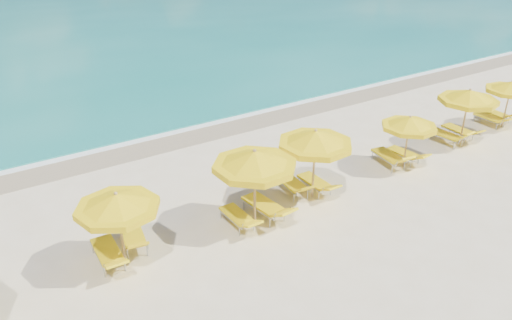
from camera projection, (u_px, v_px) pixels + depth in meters
ground_plane at (281, 210)px, 16.31m from camera, size 120.00×120.00×0.00m
ocean at (12, 7)px, 52.25m from camera, size 120.00×80.00×0.30m
wet_sand_band at (182, 135)px, 21.86m from camera, size 120.00×2.60×0.01m
foam_line at (174, 129)px, 22.45m from camera, size 120.00×1.20×0.03m
whitecap_far at (182, 41)px, 38.24m from camera, size 18.00×0.30×0.05m
umbrella_2 at (117, 203)px, 12.94m from camera, size 2.58×2.58×2.28m
umbrella_3 at (255, 161)px, 14.58m from camera, size 3.30×3.30×2.59m
umbrella_4 at (315, 140)px, 16.10m from camera, size 3.13×3.13×2.52m
umbrella_5 at (409, 123)px, 18.34m from camera, size 2.63×2.63×2.09m
umbrella_6 at (469, 97)px, 20.14m from camera, size 2.69×2.69×2.42m
umbrella_7 at (511, 87)px, 21.93m from camera, size 2.56×2.56×2.17m
lounger_2_left at (108, 256)px, 13.74m from camera, size 0.72×1.94×0.74m
lounger_2_right at (134, 240)px, 14.39m from camera, size 0.93×1.90×0.82m
lounger_3_left at (238, 220)px, 15.42m from camera, size 0.58×1.75×0.65m
lounger_3_right at (265, 210)px, 15.86m from camera, size 0.85×2.10×0.80m
lounger_4_left at (293, 188)px, 17.19m from camera, size 0.82×1.87×0.80m
lounger_4_right at (315, 186)px, 17.34m from camera, size 0.62×1.81×0.68m
lounger_5_left at (389, 160)px, 19.11m from camera, size 0.91×1.95×0.84m
lounger_5_right at (404, 156)px, 19.46m from camera, size 0.68×1.75×0.64m
lounger_6_left at (446, 139)px, 20.94m from camera, size 0.70×1.85×0.87m
lounger_6_right at (458, 133)px, 21.49m from camera, size 0.65×1.83×0.71m
lounger_7_left at (490, 121)px, 22.76m from camera, size 0.69×1.87×0.74m
lounger_7_right at (496, 117)px, 23.26m from camera, size 0.77×1.77×0.74m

